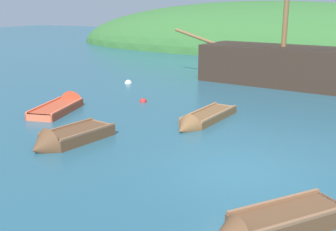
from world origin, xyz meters
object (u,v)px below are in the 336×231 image
rowboat_outer_left (66,140)px  buoy_red (143,102)px  sailing_ship (331,74)px  rowboat_center (202,121)px  rowboat_far (272,227)px  buoy_white (128,83)px  rowboat_near_dock (64,107)px

rowboat_outer_left → buoy_red: 6.29m
sailing_ship → buoy_red: bearing=50.7°
sailing_ship → buoy_red: 10.25m
rowboat_center → rowboat_outer_left: rowboat_outer_left is taller
rowboat_outer_left → sailing_ship: bearing=164.2°
rowboat_center → rowboat_far: rowboat_far is taller
sailing_ship → buoy_white: sailing_ship is taller
rowboat_near_dock → rowboat_outer_left: 4.78m
rowboat_near_dock → rowboat_center: size_ratio=0.95×
rowboat_near_dock → buoy_red: size_ratio=10.79×
sailing_ship → rowboat_far: size_ratio=5.72×
rowboat_center → buoy_red: 4.26m
rowboat_outer_left → rowboat_far: size_ratio=1.07×
rowboat_near_dock → buoy_white: (-0.36, 6.27, -0.08)m
rowboat_center → buoy_red: rowboat_center is taller
rowboat_center → buoy_white: bearing=-123.1°
sailing_ship → rowboat_outer_left: sailing_ship is taller
rowboat_near_dock → rowboat_far: size_ratio=1.27×
sailing_ship → rowboat_outer_left: 14.87m
rowboat_center → rowboat_outer_left: bearing=-29.3°
buoy_white → rowboat_center: bearing=-41.7°
rowboat_near_dock → buoy_red: bearing=-56.1°
sailing_ship → rowboat_center: bearing=75.2°
sailing_ship → rowboat_near_dock: (-10.24, -9.29, -0.75)m
rowboat_center → buoy_red: (-3.67, 2.16, -0.08)m
rowboat_near_dock → rowboat_center: (6.22, 0.42, -0.00)m
sailing_ship → rowboat_far: 15.71m
sailing_ship → rowboat_near_dock: sailing_ship is taller
rowboat_far → buoy_white: 16.47m
rowboat_center → buoy_white: size_ratio=9.26×
rowboat_near_dock → buoy_white: rowboat_near_dock is taller
buoy_red → rowboat_outer_left: bearing=-85.6°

